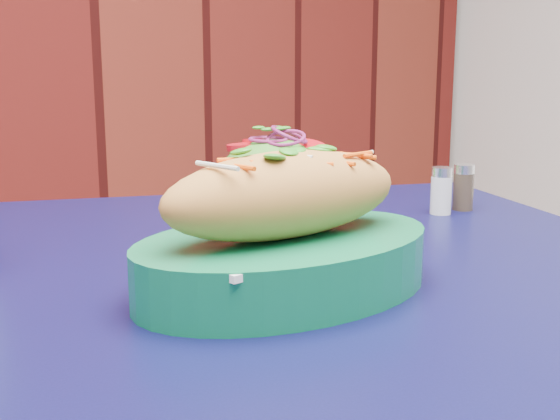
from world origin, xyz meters
TOP-DOWN VIEW (x-y plane):
  - cafe_table at (0.35, 1.38)m, footprint 1.04×1.04m
  - banh_mi_basket at (0.29, 1.30)m, footprint 0.29×0.19m
  - salad_plate at (0.50, 1.61)m, footprint 0.22×0.22m
  - salt_shaker at (0.65, 1.44)m, footprint 0.03×0.03m
  - pepper_shaker at (0.69, 1.44)m, footprint 0.03×0.03m

SIDE VIEW (x-z plane):
  - cafe_table at x=0.35m, z-range 0.29..1.04m
  - salt_shaker at x=0.65m, z-range 0.75..0.81m
  - pepper_shaker at x=0.69m, z-range 0.75..0.81m
  - salad_plate at x=0.50m, z-range 0.74..0.85m
  - banh_mi_basket at x=0.29m, z-range 0.74..0.87m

